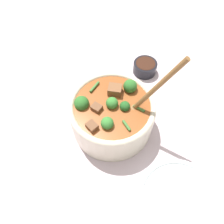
# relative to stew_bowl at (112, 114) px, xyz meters

# --- Properties ---
(ground_plane) EXTENTS (4.00, 4.00, 0.00)m
(ground_plane) POSITION_rel_stew_bowl_xyz_m (-0.00, 0.00, -0.06)
(ground_plane) COLOR silver
(stew_bowl) EXTENTS (0.23, 0.24, 0.28)m
(stew_bowl) POSITION_rel_stew_bowl_xyz_m (0.00, 0.00, 0.00)
(stew_bowl) COLOR beige
(stew_bowl) RESTS_ON ground_plane
(condiment_bowl) EXTENTS (0.08, 0.08, 0.04)m
(condiment_bowl) POSITION_rel_stew_bowl_xyz_m (0.24, 0.06, -0.04)
(condiment_bowl) COLOR black
(condiment_bowl) RESTS_ON ground_plane
(empty_plate) EXTENTS (0.21, 0.21, 0.02)m
(empty_plate) POSITION_rel_stew_bowl_xyz_m (-0.05, -0.27, -0.05)
(empty_plate) COLOR white
(empty_plate) RESTS_ON ground_plane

